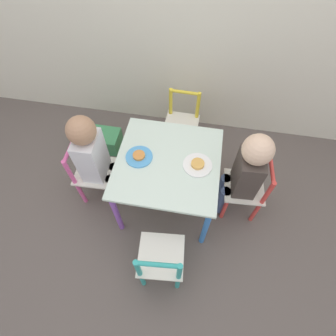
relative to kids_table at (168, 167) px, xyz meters
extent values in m
plane|color=#5B514C|center=(0.00, 0.00, -0.42)|extent=(6.00, 6.00, 0.00)
cube|color=silver|center=(0.00, 0.00, 0.06)|extent=(0.64, 0.64, 0.02)
cylinder|color=#8E51BC|center=(-0.29, -0.29, -0.19)|extent=(0.04, 0.04, 0.47)
cylinder|color=#387AD1|center=(0.29, -0.29, -0.19)|extent=(0.04, 0.04, 0.47)
cylinder|color=green|center=(-0.29, 0.29, -0.19)|extent=(0.04, 0.04, 0.47)
cylinder|color=orange|center=(0.29, 0.29, -0.19)|extent=(0.04, 0.04, 0.47)
cube|color=silver|center=(-0.51, -0.02, -0.15)|extent=(0.27, 0.27, 0.02)
cylinder|color=#E5599E|center=(-0.40, -0.12, -0.29)|extent=(0.03, 0.03, 0.27)
cylinder|color=#E5599E|center=(-0.41, 0.09, -0.29)|extent=(0.03, 0.03, 0.27)
cylinder|color=#E5599E|center=(-0.61, -0.13, -0.29)|extent=(0.03, 0.03, 0.27)
cylinder|color=#E5599E|center=(-0.62, 0.08, -0.29)|extent=(0.03, 0.03, 0.27)
cylinder|color=#E5599E|center=(-0.61, -0.13, -0.03)|extent=(0.03, 0.03, 0.25)
cylinder|color=#E5599E|center=(-0.62, 0.08, -0.03)|extent=(0.03, 0.03, 0.25)
cylinder|color=#E5599E|center=(-0.62, -0.03, 0.09)|extent=(0.03, 0.21, 0.02)
cube|color=silver|center=(0.51, 0.03, -0.15)|extent=(0.28, 0.28, 0.02)
cylinder|color=#DB3D38|center=(0.40, 0.13, -0.29)|extent=(0.03, 0.03, 0.27)
cylinder|color=#DB3D38|center=(0.41, -0.08, -0.29)|extent=(0.03, 0.03, 0.27)
cylinder|color=#DB3D38|center=(0.61, 0.15, -0.29)|extent=(0.03, 0.03, 0.27)
cylinder|color=#DB3D38|center=(0.62, -0.07, -0.29)|extent=(0.03, 0.03, 0.27)
cylinder|color=#DB3D38|center=(0.61, 0.15, -0.03)|extent=(0.03, 0.03, 0.25)
cylinder|color=#DB3D38|center=(0.62, -0.07, -0.03)|extent=(0.03, 0.03, 0.25)
cylinder|color=#DB3D38|center=(0.61, 0.04, 0.09)|extent=(0.04, 0.21, 0.02)
cube|color=silver|center=(0.02, 0.51, -0.15)|extent=(0.27, 0.27, 0.02)
cylinder|color=yellow|center=(-0.09, 0.41, -0.29)|extent=(0.03, 0.03, 0.27)
cylinder|color=yellow|center=(0.12, 0.40, -0.29)|extent=(0.03, 0.03, 0.27)
cylinder|color=yellow|center=(-0.09, 0.62, -0.29)|extent=(0.03, 0.03, 0.27)
cylinder|color=yellow|center=(0.12, 0.61, -0.29)|extent=(0.03, 0.03, 0.27)
cylinder|color=yellow|center=(-0.09, 0.62, -0.03)|extent=(0.03, 0.03, 0.25)
cylinder|color=yellow|center=(0.12, 0.61, -0.03)|extent=(0.03, 0.03, 0.25)
cylinder|color=yellow|center=(0.02, 0.62, 0.09)|extent=(0.21, 0.03, 0.02)
cube|color=silver|center=(0.05, -0.51, -0.15)|extent=(0.28, 0.28, 0.02)
cylinder|color=teal|center=(0.14, -0.39, -0.29)|extent=(0.03, 0.03, 0.27)
cylinder|color=teal|center=(-0.07, -0.41, -0.29)|extent=(0.03, 0.03, 0.27)
cylinder|color=teal|center=(0.16, -0.60, -0.29)|extent=(0.03, 0.03, 0.27)
cylinder|color=teal|center=(-0.05, -0.62, -0.29)|extent=(0.03, 0.03, 0.27)
cylinder|color=teal|center=(0.16, -0.60, -0.03)|extent=(0.03, 0.03, 0.25)
cylinder|color=teal|center=(-0.05, -0.62, -0.03)|extent=(0.03, 0.03, 0.25)
cylinder|color=teal|center=(0.06, -0.61, 0.09)|extent=(0.21, 0.04, 0.02)
cylinder|color=#7A6B5B|center=(-0.39, -0.07, -0.28)|extent=(0.07, 0.07, 0.28)
cylinder|color=#7A6B5B|center=(-0.39, 0.03, -0.28)|extent=(0.07, 0.07, 0.28)
cube|color=silver|center=(-0.49, -0.02, 0.03)|extent=(0.15, 0.21, 0.34)
sphere|color=#A37556|center=(-0.49, -0.02, 0.27)|extent=(0.17, 0.17, 0.17)
cylinder|color=#4C608E|center=(0.39, 0.07, -0.28)|extent=(0.07, 0.07, 0.28)
cylinder|color=#4C608E|center=(0.39, -0.02, -0.28)|extent=(0.07, 0.07, 0.28)
cube|color=#423833|center=(0.49, 0.03, 0.02)|extent=(0.15, 0.21, 0.32)
sphere|color=#DBB293|center=(0.49, 0.03, 0.25)|extent=(0.18, 0.18, 0.18)
cylinder|color=#4C9EE0|center=(-0.18, 0.00, 0.07)|extent=(0.17, 0.17, 0.01)
cylinder|color=#D6843D|center=(-0.18, 0.00, 0.09)|extent=(0.07, 0.07, 0.02)
cylinder|color=white|center=(0.18, 0.00, 0.07)|extent=(0.18, 0.18, 0.01)
cylinder|color=gold|center=(0.18, 0.00, 0.09)|extent=(0.08, 0.08, 0.02)
cube|color=#3D8E56|center=(-0.67, 0.41, -0.35)|extent=(0.35, 0.19, 0.15)
camera|label=1|loc=(0.16, -0.91, 1.37)|focal=28.00mm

